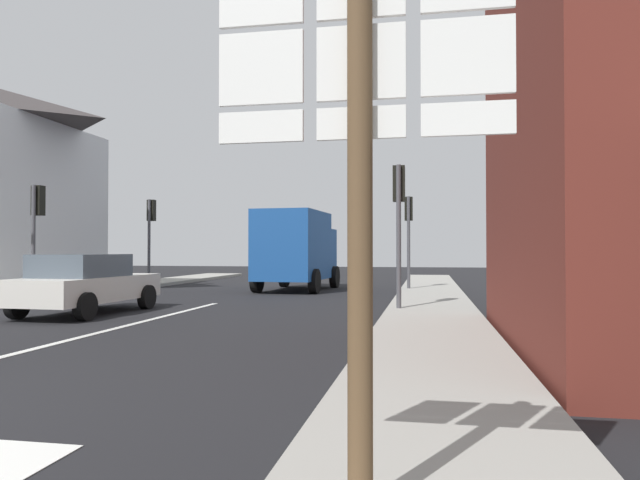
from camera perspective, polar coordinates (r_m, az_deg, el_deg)
The scene contains 10 objects.
ground_plane at distance 15.47m, azimuth -12.94°, elevation -6.81°, with size 80.00×80.00×0.00m, color black.
sidewalk_right at distance 12.21m, azimuth 11.04°, elevation -8.04°, with size 2.20×44.00×0.14m, color gray.
lane_centre_stripe at distance 11.94m, azimuth -20.70°, elevation -8.47°, with size 0.16×12.00×0.01m, color silver.
sedan_far at distance 15.41m, azimuth -22.10°, elevation -3.95°, with size 2.07×4.25×1.47m.
delivery_truck at distance 22.61m, azimuth -2.32°, elevation -0.80°, with size 2.72×5.11×3.05m.
route_sign_post at distance 3.23m, azimuth 4.00°, elevation 6.73°, with size 1.66×0.14×3.20m.
traffic_light_near_right at distance 14.61m, azimuth 7.78°, elevation 3.56°, with size 0.30×0.49×3.69m.
traffic_light_far_left at distance 25.57m, azimuth -16.34°, elevation 1.67°, with size 0.30×0.49×3.71m.
traffic_light_far_right at distance 22.14m, azimuth 8.73°, elevation 1.82°, with size 0.30×0.49×3.59m.
traffic_light_near_left at distance 19.37m, azimuth -26.13°, elevation 2.16°, with size 0.30×0.49×3.52m.
Camera 1 is at (6.13, -4.12, 1.57)m, focal length 32.48 mm.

